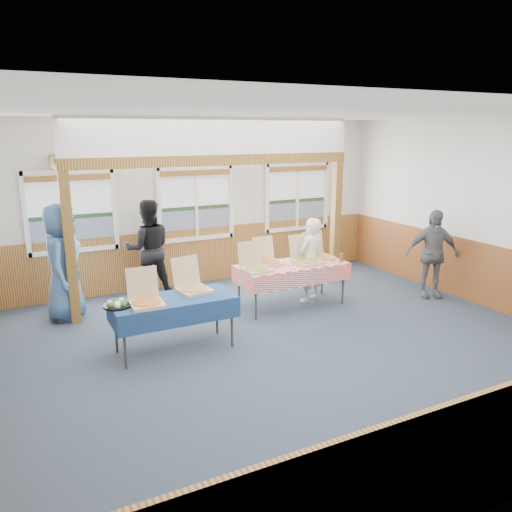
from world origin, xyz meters
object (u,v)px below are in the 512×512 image
Objects in this scene: woman_white at (310,260)px; table_right at (292,267)px; man_blue at (63,262)px; woman_black at (148,249)px; person_grey at (432,254)px; table_left at (173,302)px.

table_right is at bearing -8.78° from woman_white.
man_blue is (-3.56, 1.15, 0.24)m from table_right.
man_blue is (-1.52, -0.52, 0.05)m from woman_black.
man_blue is at bearing 27.50° from woman_black.
person_grey reaches higher than woman_white.
table_left is at bearing -156.15° from table_right.
person_grey reaches higher than table_left.
woman_black is at bearing 178.15° from person_grey.
table_right is at bearing -169.74° from person_grey.
table_left is 2.31m from man_blue.
man_blue reaches higher than woman_black.
man_blue is (-3.99, 1.07, 0.19)m from woman_white.
woman_black is (-2.47, 1.59, 0.14)m from woman_white.
woman_black is at bearing -52.61° from man_blue.
table_right is at bearing -89.51° from man_blue.
woman_black is at bearing 145.58° from table_right.
woman_black is 0.95× the size of man_blue.
woman_black is at bearing -53.18° from woman_white.
woman_black is at bearing 97.50° from table_left.
woman_black is 1.10× the size of person_grey.
woman_white is at bearing 16.60° from table_right.
woman_white is at bearing -86.53° from man_blue.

